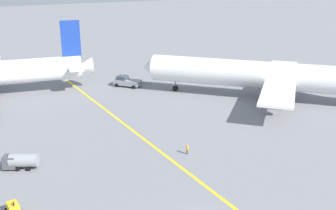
{
  "coord_description": "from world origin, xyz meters",
  "views": [
    {
      "loc": [
        -21.41,
        -34.48,
        27.91
      ],
      "look_at": [
        10.71,
        29.08,
        4.0
      ],
      "focal_mm": 44.09,
      "sensor_mm": 36.0,
      "label": 1
    }
  ],
  "objects_px": {
    "pushback_tug": "(127,82)",
    "gse_fuel_bowser_stubby": "(20,161)",
    "airliner_being_pushed": "(270,76)",
    "ground_crew_wing_walker_right": "(187,149)",
    "gse_gpu_cart_small": "(13,208)"
  },
  "relations": [
    {
      "from": "pushback_tug",
      "to": "gse_fuel_bowser_stubby",
      "type": "height_order",
      "value": "pushback_tug"
    },
    {
      "from": "airliner_being_pushed",
      "to": "gse_fuel_bowser_stubby",
      "type": "bearing_deg",
      "value": -169.57
    },
    {
      "from": "ground_crew_wing_walker_right",
      "to": "pushback_tug",
      "type": "bearing_deg",
      "value": 81.9
    },
    {
      "from": "gse_gpu_cart_small",
      "to": "ground_crew_wing_walker_right",
      "type": "relative_size",
      "value": 1.4
    },
    {
      "from": "pushback_tug",
      "to": "ground_crew_wing_walker_right",
      "type": "relative_size",
      "value": 5.05
    },
    {
      "from": "pushback_tug",
      "to": "gse_gpu_cart_small",
      "type": "distance_m",
      "value": 55.87
    },
    {
      "from": "airliner_being_pushed",
      "to": "gse_gpu_cart_small",
      "type": "distance_m",
      "value": 60.68
    },
    {
      "from": "airliner_being_pushed",
      "to": "pushback_tug",
      "type": "relative_size",
      "value": 5.65
    },
    {
      "from": "pushback_tug",
      "to": "ground_crew_wing_walker_right",
      "type": "height_order",
      "value": "pushback_tug"
    },
    {
      "from": "airliner_being_pushed",
      "to": "ground_crew_wing_walker_right",
      "type": "xyz_separation_m",
      "value": [
        -29.99,
        -16.5,
        -4.5
      ]
    },
    {
      "from": "gse_fuel_bowser_stubby",
      "to": "ground_crew_wing_walker_right",
      "type": "distance_m",
      "value": 24.92
    },
    {
      "from": "airliner_being_pushed",
      "to": "gse_gpu_cart_small",
      "type": "xyz_separation_m",
      "value": [
        -56.52,
        -21.61,
        -4.55
      ]
    },
    {
      "from": "airliner_being_pushed",
      "to": "ground_crew_wing_walker_right",
      "type": "height_order",
      "value": "airliner_being_pushed"
    },
    {
      "from": "pushback_tug",
      "to": "gse_fuel_bowser_stubby",
      "type": "distance_m",
      "value": 45.16
    },
    {
      "from": "gse_fuel_bowser_stubby",
      "to": "ground_crew_wing_walker_right",
      "type": "bearing_deg",
      "value": -15.25
    }
  ]
}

